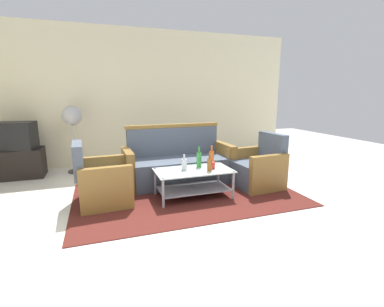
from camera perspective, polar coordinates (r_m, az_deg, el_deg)
ground_plane at (r=3.52m, az=0.83°, el=-12.68°), size 14.00×14.00×0.00m
wall_back at (r=6.16m, az=-8.99°, el=11.33°), size 6.52×0.12×2.80m
rug at (r=4.18m, az=-0.99°, el=-8.43°), size 3.23×2.03×0.01m
couch at (r=4.67m, az=-2.84°, el=-2.25°), size 1.82×0.79×0.96m
armchair_left at (r=3.99m, az=-18.11°, el=-5.82°), size 0.73×0.79×0.85m
armchair_right at (r=4.60m, az=13.36°, el=-3.15°), size 0.75×0.81×0.85m
coffee_table at (r=4.01m, az=0.31°, el=-5.32°), size 1.10×0.60×0.40m
bottle_brown at (r=3.91m, az=3.64°, el=-2.24°), size 0.07×0.07×0.25m
bottle_clear at (r=3.95m, az=-1.62°, el=-2.22°), size 0.08×0.08×0.23m
bottle_green at (r=4.10m, az=1.46°, el=-1.22°), size 0.07×0.07×0.31m
bottle_orange at (r=4.22m, az=4.06°, el=-0.88°), size 0.07×0.07×0.30m
cup at (r=4.04m, az=4.21°, el=-2.44°), size 0.08×0.08×0.10m
tv_stand at (r=5.85m, az=-32.04°, el=-1.72°), size 0.80×0.50×0.52m
television at (r=5.77m, az=-32.59°, el=3.12°), size 0.66×0.53×0.48m
pedestal_fan at (r=5.64m, az=-23.47°, el=6.47°), size 0.36×0.36×1.27m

